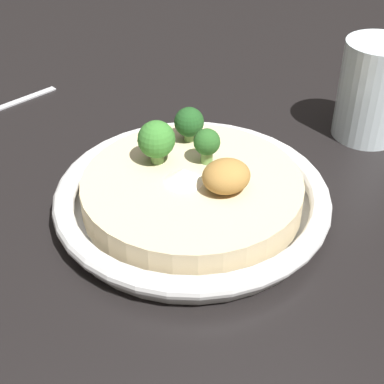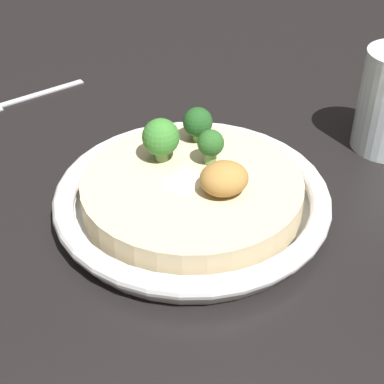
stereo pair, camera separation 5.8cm
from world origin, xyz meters
name	(u,v)px [view 1 (the left image)]	position (x,y,z in m)	size (l,w,h in m)	color
ground_plane	(192,212)	(0.00, 0.00, 0.00)	(6.00, 6.00, 0.00)	black
risotto_bowl	(192,196)	(0.00, 0.00, 0.02)	(0.28, 0.28, 0.04)	white
cheese_sprinkle	(183,175)	(-0.01, 0.00, 0.05)	(0.04, 0.04, 0.01)	white
crispy_onion_garnish	(226,176)	(0.02, -0.03, 0.06)	(0.05, 0.04, 0.03)	#A37538
broccoli_back_left	(156,140)	(-0.02, 0.04, 0.07)	(0.04, 0.04, 0.05)	#668E47
broccoli_back_right	(189,123)	(0.03, 0.07, 0.06)	(0.03, 0.03, 0.04)	#668E47
broccoli_right	(207,143)	(0.03, 0.02, 0.06)	(0.03, 0.03, 0.04)	#668E47
drinking_glass	(373,90)	(0.26, 0.05, 0.06)	(0.08, 0.08, 0.12)	silver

